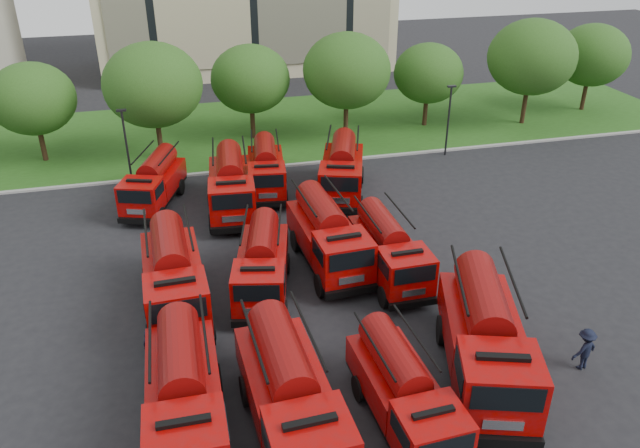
# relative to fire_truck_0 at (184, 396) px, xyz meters

# --- Properties ---
(ground) EXTENTS (140.00, 140.00, 0.00)m
(ground) POSITION_rel_fire_truck_0_xyz_m (7.83, 5.10, -1.67)
(ground) COLOR black
(ground) RESTS_ON ground
(lawn) EXTENTS (70.00, 16.00, 0.12)m
(lawn) POSITION_rel_fire_truck_0_xyz_m (7.83, 31.10, -1.61)
(lawn) COLOR #1F4813
(lawn) RESTS_ON ground
(curb) EXTENTS (70.00, 0.30, 0.14)m
(curb) POSITION_rel_fire_truck_0_xyz_m (7.83, 23.00, -1.60)
(curb) COLOR gray
(curb) RESTS_ON ground
(tree_1) EXTENTS (5.71, 5.71, 6.98)m
(tree_1) POSITION_rel_fire_truck_0_xyz_m (-8.17, 28.10, 2.87)
(tree_1) COLOR #382314
(tree_1) RESTS_ON ground
(tree_2) EXTENTS (6.72, 6.72, 8.22)m
(tree_2) POSITION_rel_fire_truck_0_xyz_m (-0.17, 26.60, 3.68)
(tree_2) COLOR #382314
(tree_2) RESTS_ON ground
(tree_3) EXTENTS (5.88, 5.88, 7.19)m
(tree_3) POSITION_rel_fire_truck_0_xyz_m (6.83, 29.10, 3.01)
(tree_3) COLOR #382314
(tree_3) RESTS_ON ground
(tree_4) EXTENTS (6.55, 6.55, 8.01)m
(tree_4) POSITION_rel_fire_truck_0_xyz_m (13.83, 27.60, 3.55)
(tree_4) COLOR #382314
(tree_4) RESTS_ON ground
(tree_5) EXTENTS (5.46, 5.46, 6.68)m
(tree_5) POSITION_rel_fire_truck_0_xyz_m (20.83, 28.60, 2.67)
(tree_5) COLOR #382314
(tree_5) RESTS_ON ground
(tree_6) EXTENTS (6.89, 6.89, 8.42)m
(tree_6) POSITION_rel_fire_truck_0_xyz_m (28.83, 27.10, 3.81)
(tree_6) COLOR #382314
(tree_6) RESTS_ON ground
(tree_7) EXTENTS (6.05, 6.05, 7.39)m
(tree_7) POSITION_rel_fire_truck_0_xyz_m (35.83, 29.10, 3.14)
(tree_7) COLOR #382314
(tree_7) RESTS_ON ground
(lamp_post_0) EXTENTS (0.60, 0.25, 5.11)m
(lamp_post_0) POSITION_rel_fire_truck_0_xyz_m (-2.17, 22.30, 1.22)
(lamp_post_0) COLOR black
(lamp_post_0) RESTS_ON ground
(lamp_post_1) EXTENTS (0.60, 0.25, 5.11)m
(lamp_post_1) POSITION_rel_fire_truck_0_xyz_m (19.83, 22.30, 1.22)
(lamp_post_1) COLOR black
(lamp_post_1) RESTS_ON ground
(fire_truck_0) EXTENTS (2.78, 7.35, 3.33)m
(fire_truck_0) POSITION_rel_fire_truck_0_xyz_m (0.00, 0.00, 0.00)
(fire_truck_0) COLOR black
(fire_truck_0) RESTS_ON ground
(fire_truck_1) EXTENTS (3.01, 7.63, 3.43)m
(fire_truck_1) POSITION_rel_fire_truck_0_xyz_m (3.49, -0.95, 0.05)
(fire_truck_1) COLOR black
(fire_truck_1) RESTS_ON ground
(fire_truck_2) EXTENTS (2.58, 6.46, 2.89)m
(fire_truck_2) POSITION_rel_fire_truck_0_xyz_m (7.41, -1.46, -0.22)
(fire_truck_2) COLOR black
(fire_truck_2) RESTS_ON ground
(fire_truck_3) EXTENTS (5.10, 8.46, 3.65)m
(fire_truck_3) POSITION_rel_fire_truck_0_xyz_m (11.28, 0.12, 0.16)
(fire_truck_3) COLOR black
(fire_truck_3) RESTS_ON ground
(fire_truck_4) EXTENTS (2.93, 7.53, 3.39)m
(fire_truck_4) POSITION_rel_fire_truck_0_xyz_m (-0.01, 7.77, 0.03)
(fire_truck_4) COLOR black
(fire_truck_4) RESTS_ON ground
(fire_truck_5) EXTENTS (3.70, 6.95, 3.01)m
(fire_truck_5) POSITION_rel_fire_truck_0_xyz_m (4.03, 8.10, -0.16)
(fire_truck_5) COLOR black
(fire_truck_5) RESTS_ON ground
(fire_truck_6) EXTENTS (2.98, 7.41, 3.32)m
(fire_truck_6) POSITION_rel_fire_truck_0_xyz_m (7.64, 9.72, -0.00)
(fire_truck_6) COLOR black
(fire_truck_6) RESTS_ON ground
(fire_truck_7) EXTENTS (2.48, 6.62, 3.00)m
(fire_truck_7) POSITION_rel_fire_truck_0_xyz_m (10.23, 7.88, -0.16)
(fire_truck_7) COLOR black
(fire_truck_7) RESTS_ON ground
(fire_truck_8) EXTENTS (4.21, 6.82, 2.94)m
(fire_truck_8) POSITION_rel_fire_truck_0_xyz_m (-0.71, 18.96, -0.19)
(fire_truck_8) COLOR black
(fire_truck_8) RESTS_ON ground
(fire_truck_9) EXTENTS (3.23, 7.53, 3.33)m
(fire_truck_9) POSITION_rel_fire_truck_0_xyz_m (3.71, 17.07, 0.00)
(fire_truck_9) COLOR black
(fire_truck_9) RESTS_ON ground
(fire_truck_10) EXTENTS (3.12, 6.75, 2.96)m
(fire_truck_10) POSITION_rel_fire_truck_0_xyz_m (6.19, 19.40, -0.18)
(fire_truck_10) COLOR black
(fire_truck_10) RESTS_ON ground
(fire_truck_11) EXTENTS (4.64, 7.65, 3.30)m
(fire_truck_11) POSITION_rel_fire_truck_0_xyz_m (10.67, 17.67, -0.01)
(fire_truck_11) COLOR black
(fire_truck_11) RESTS_ON ground
(firefighter_2) EXTENTS (0.67, 1.03, 1.65)m
(firefighter_2) POSITION_rel_fire_truck_0_xyz_m (10.72, -1.14, -1.67)
(firefighter_2) COLOR #B9280E
(firefighter_2) RESTS_ON ground
(firefighter_3) EXTENTS (1.30, 0.89, 1.84)m
(firefighter_3) POSITION_rel_fire_truck_0_xyz_m (15.43, -0.42, -1.67)
(firefighter_3) COLOR black
(firefighter_3) RESTS_ON ground
(firefighter_4) EXTENTS (0.98, 0.88, 1.68)m
(firefighter_4) POSITION_rel_fire_truck_0_xyz_m (-1.12, 4.04, -1.67)
(firefighter_4) COLOR black
(firefighter_4) RESTS_ON ground
(firefighter_5) EXTENTS (1.37, 0.59, 1.48)m
(firefighter_5) POSITION_rel_fire_truck_0_xyz_m (12.95, 4.67, -1.67)
(firefighter_5) COLOR #B9280E
(firefighter_5) RESTS_ON ground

